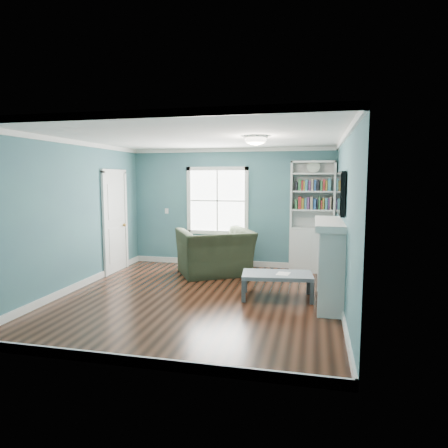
# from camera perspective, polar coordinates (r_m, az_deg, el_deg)

# --- Properties ---
(floor) EXTENTS (5.00, 5.00, 0.00)m
(floor) POSITION_cam_1_polar(r_m,az_deg,el_deg) (6.68, -3.57, -10.42)
(floor) COLOR black
(floor) RESTS_ON ground
(room_walls) EXTENTS (5.00, 5.00, 5.00)m
(room_walls) POSITION_cam_1_polar(r_m,az_deg,el_deg) (6.40, -3.68, 3.25)
(room_walls) COLOR #3D6374
(room_walls) RESTS_ON ground
(trim) EXTENTS (4.50, 5.00, 2.60)m
(trim) POSITION_cam_1_polar(r_m,az_deg,el_deg) (6.43, -3.65, 0.18)
(trim) COLOR white
(trim) RESTS_ON ground
(window) EXTENTS (1.40, 0.06, 1.50)m
(window) POSITION_cam_1_polar(r_m,az_deg,el_deg) (8.88, -0.96, 3.34)
(window) COLOR white
(window) RESTS_ON room_walls
(bookshelf) EXTENTS (0.90, 0.35, 2.31)m
(bookshelf) POSITION_cam_1_polar(r_m,az_deg,el_deg) (8.49, 12.44, -0.53)
(bookshelf) COLOR silver
(bookshelf) RESTS_ON ground
(fireplace) EXTENTS (0.44, 1.58, 1.30)m
(fireplace) POSITION_cam_1_polar(r_m,az_deg,el_deg) (6.47, 14.96, -5.39)
(fireplace) COLOR black
(fireplace) RESTS_ON ground
(tv) EXTENTS (0.06, 1.10, 0.65)m
(tv) POSITION_cam_1_polar(r_m,az_deg,el_deg) (6.34, 16.35, 4.27)
(tv) COLOR black
(tv) RESTS_ON fireplace
(door) EXTENTS (0.12, 0.98, 2.17)m
(door) POSITION_cam_1_polar(r_m,az_deg,el_deg) (8.59, -15.28, 0.47)
(door) COLOR silver
(door) RESTS_ON ground
(ceiling_fixture) EXTENTS (0.38, 0.38, 0.15)m
(ceiling_fixture) POSITION_cam_1_polar(r_m,az_deg,el_deg) (6.32, 4.54, 11.98)
(ceiling_fixture) COLOR white
(ceiling_fixture) RESTS_ON room_walls
(light_switch) EXTENTS (0.08, 0.01, 0.12)m
(light_switch) POSITION_cam_1_polar(r_m,az_deg,el_deg) (9.26, -8.19, 1.85)
(light_switch) COLOR white
(light_switch) RESTS_ON room_walls
(recliner) EXTENTS (1.67, 1.50, 1.23)m
(recliner) POSITION_cam_1_polar(r_m,az_deg,el_deg) (8.08, -1.30, -2.96)
(recliner) COLOR black
(recliner) RESTS_ON ground
(coffee_table) EXTENTS (1.19, 0.74, 0.41)m
(coffee_table) POSITION_cam_1_polar(r_m,az_deg,el_deg) (6.61, 7.61, -7.44)
(coffee_table) COLOR #465054
(coffee_table) RESTS_ON ground
(paper_sheet) EXTENTS (0.23, 0.28, 0.00)m
(paper_sheet) POSITION_cam_1_polar(r_m,az_deg,el_deg) (6.58, 8.45, -7.03)
(paper_sheet) COLOR white
(paper_sheet) RESTS_ON coffee_table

